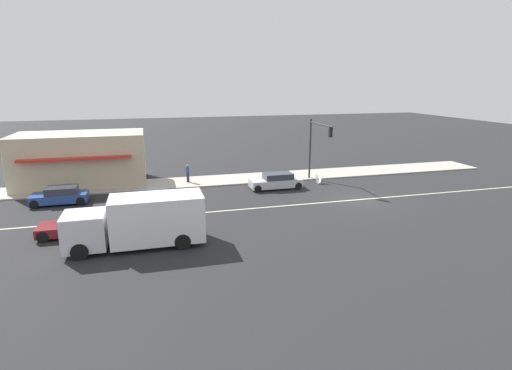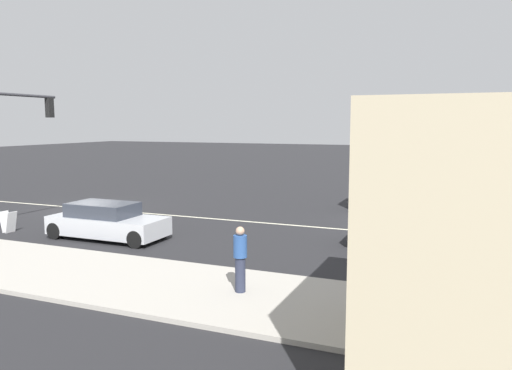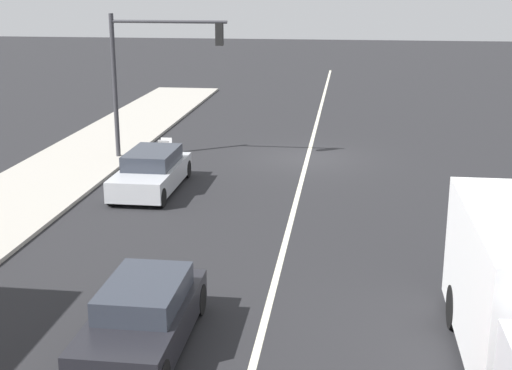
{
  "view_description": "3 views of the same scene",
  "coord_description": "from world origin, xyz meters",
  "px_view_note": "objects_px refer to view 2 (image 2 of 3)",
  "views": [
    {
      "loc": [
        -27.03,
        15.8,
        9.01
      ],
      "look_at": [
        -0.07,
        8.49,
        1.79
      ],
      "focal_mm": 28.0,
      "sensor_mm": 36.0,
      "label": 1
    },
    {
      "loc": [
        19.82,
        17.5,
        4.3
      ],
      "look_at": [
        -1.42,
        8.71,
        1.46
      ],
      "focal_mm": 35.0,
      "sensor_mm": 36.0,
      "label": 2
    },
    {
      "loc": [
        -1.6,
        28.1,
        6.87
      ],
      "look_at": [
        1.07,
        7.88,
        1.05
      ],
      "focal_mm": 50.0,
      "sensor_mm": 36.0,
      "label": 3
    }
  ],
  "objects_px": {
    "sedan_silver": "(107,222)",
    "sedan_dark": "(410,230)",
    "delivery_truck": "(437,184)",
    "warning_aframe_sign": "(8,222)",
    "pedestrian": "(240,258)"
  },
  "relations": [
    {
      "from": "sedan_silver",
      "to": "delivery_truck",
      "type": "bearing_deg",
      "value": 131.82
    },
    {
      "from": "delivery_truck",
      "to": "sedan_dark",
      "type": "relative_size",
      "value": 1.85
    },
    {
      "from": "delivery_truck",
      "to": "sedan_silver",
      "type": "height_order",
      "value": "delivery_truck"
    },
    {
      "from": "sedan_silver",
      "to": "sedan_dark",
      "type": "relative_size",
      "value": 1.1
    },
    {
      "from": "warning_aframe_sign",
      "to": "sedan_dark",
      "type": "xyz_separation_m",
      "value": [
        -3.45,
        14.96,
        0.21
      ]
    },
    {
      "from": "warning_aframe_sign",
      "to": "sedan_dark",
      "type": "distance_m",
      "value": 15.36
    },
    {
      "from": "warning_aframe_sign",
      "to": "sedan_silver",
      "type": "bearing_deg",
      "value": 98.53
    },
    {
      "from": "sedan_silver",
      "to": "sedan_dark",
      "type": "height_order",
      "value": "sedan_silver"
    },
    {
      "from": "pedestrian",
      "to": "sedan_dark",
      "type": "height_order",
      "value": "pedestrian"
    },
    {
      "from": "delivery_truck",
      "to": "sedan_dark",
      "type": "distance_m",
      "value": 7.27
    },
    {
      "from": "warning_aframe_sign",
      "to": "delivery_truck",
      "type": "distance_m",
      "value": 18.82
    },
    {
      "from": "pedestrian",
      "to": "delivery_truck",
      "type": "distance_m",
      "value": 14.41
    },
    {
      "from": "sedan_dark",
      "to": "warning_aframe_sign",
      "type": "bearing_deg",
      "value": -77.03
    },
    {
      "from": "sedan_dark",
      "to": "sedan_silver",
      "type": "bearing_deg",
      "value": -75.27
    },
    {
      "from": "warning_aframe_sign",
      "to": "sedan_silver",
      "type": "relative_size",
      "value": 0.19
    }
  ]
}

